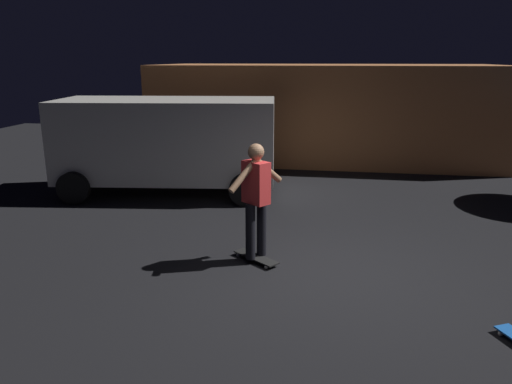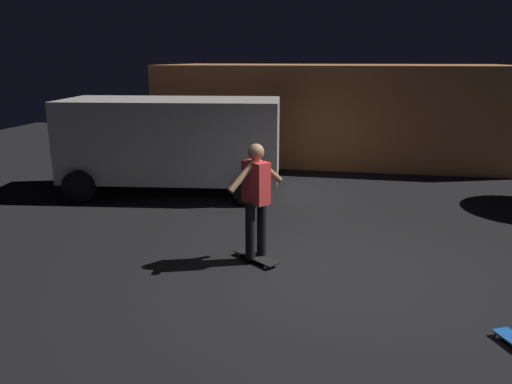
% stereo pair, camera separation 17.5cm
% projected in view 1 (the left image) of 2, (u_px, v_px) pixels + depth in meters
% --- Properties ---
extents(ground_plane, '(28.00, 28.00, 0.00)m').
position_uv_depth(ground_plane, '(329.00, 273.00, 6.73)').
color(ground_plane, black).
extents(low_building, '(9.70, 4.09, 2.69)m').
position_uv_depth(low_building, '(325.00, 111.00, 14.47)').
color(low_building, '#C67A47').
rests_on(low_building, ground_plane).
extents(parked_van, '(4.80, 2.69, 2.03)m').
position_uv_depth(parked_van, '(167.00, 140.00, 10.56)').
color(parked_van, silver).
rests_on(parked_van, ground_plane).
extents(skateboard_ridden, '(0.74, 0.63, 0.07)m').
position_uv_depth(skateboard_ridden, '(256.00, 257.00, 7.13)').
color(skateboard_ridden, black).
rests_on(skateboard_ridden, ground_plane).
extents(skater, '(0.67, 0.83, 1.67)m').
position_uv_depth(skater, '(256.00, 193.00, 6.87)').
color(skater, black).
rests_on(skater, skateboard_ridden).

